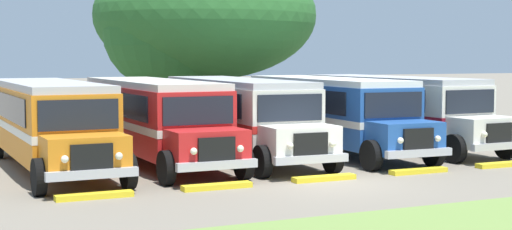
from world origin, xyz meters
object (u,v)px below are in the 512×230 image
(parked_bus_slot_0, at_px, (49,120))
(parked_bus_slot_2, at_px, (239,113))
(parked_bus_slot_1, at_px, (154,116))
(parked_bus_slot_4, at_px, (395,108))
(parked_bus_slot_3, at_px, (330,111))
(broad_shade_tree, at_px, (200,14))

(parked_bus_slot_0, distance_m, parked_bus_slot_2, 6.77)
(parked_bus_slot_0, distance_m, parked_bus_slot_1, 3.59)
(parked_bus_slot_4, bearing_deg, parked_bus_slot_3, -85.49)
(parked_bus_slot_2, relative_size, parked_bus_slot_4, 1.00)
(broad_shade_tree, bearing_deg, parked_bus_slot_0, -128.48)
(parked_bus_slot_2, xyz_separation_m, parked_bus_slot_3, (3.72, -0.16, 0.00))
(parked_bus_slot_1, xyz_separation_m, parked_bus_slot_2, (3.18, -0.01, 0.00))
(parked_bus_slot_2, bearing_deg, parked_bus_slot_0, -87.18)
(broad_shade_tree, bearing_deg, parked_bus_slot_3, -87.05)
(parked_bus_slot_3, bearing_deg, broad_shade_tree, -175.80)
(parked_bus_slot_4, xyz_separation_m, broad_shade_tree, (-3.90, 12.00, 4.25))
(parked_bus_slot_2, bearing_deg, broad_shade_tree, 167.45)
(parked_bus_slot_2, height_order, parked_bus_slot_3, same)
(parked_bus_slot_1, xyz_separation_m, parked_bus_slot_4, (10.16, 0.22, 0.00))
(parked_bus_slot_4, bearing_deg, parked_bus_slot_1, -91.20)
(parked_bus_slot_0, height_order, parked_bus_slot_3, same)
(parked_bus_slot_1, bearing_deg, parked_bus_slot_0, -87.93)
(parked_bus_slot_4, bearing_deg, parked_bus_slot_2, -90.53)
(parked_bus_slot_2, bearing_deg, parked_bus_slot_1, -88.67)
(parked_bus_slot_0, height_order, parked_bus_slot_2, same)
(parked_bus_slot_0, distance_m, parked_bus_slot_3, 10.48)
(parked_bus_slot_4, height_order, broad_shade_tree, broad_shade_tree)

